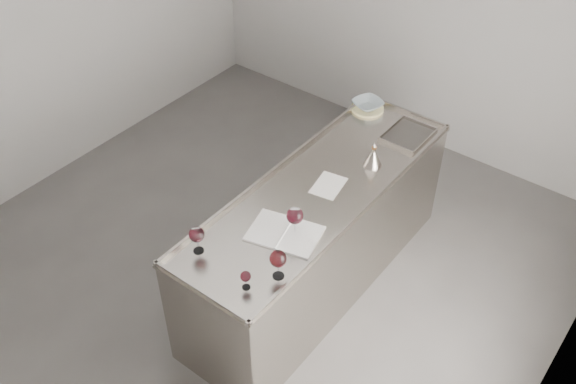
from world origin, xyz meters
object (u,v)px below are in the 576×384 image
Objects in this scene: wine_glass_middle at (295,216)px; wine_glass_small at (246,277)px; wine_funnel at (373,158)px; counter at (318,237)px; notebook at (285,233)px; ceramic_bowl at (368,104)px; wine_glass_right at (278,259)px; wine_glass_left at (197,235)px.

wine_glass_small is at bearing -85.12° from wine_glass_middle.
counter is at bearing -108.88° from wine_funnel.
wine_glass_small is 0.25× the size of notebook.
ceramic_bowl is 0.73m from wine_funnel.
wine_glass_middle is at bearing -73.92° from counter.
counter is 1.05m from wine_glass_right.
ceramic_bowl is (-0.02, 1.99, -0.09)m from wine_glass_left.
notebook is (0.33, 0.44, -0.13)m from wine_glass_left.
wine_glass_right is at bearing -84.46° from wine_funnel.
wine_glass_right is 0.39m from notebook.
wine_glass_small is 1.44m from wine_funnel.
counter is 11.99× the size of wine_glass_right.
notebook is at bearing -77.19° from ceramic_bowl.
notebook is at bearing -141.62° from wine_glass_middle.
wine_glass_left is at bearing -141.33° from notebook.
wine_funnel is at bearing 95.54° from wine_glass_right.
wine_glass_middle is 0.93× the size of ceramic_bowl.
wine_glass_middle is 1.06× the size of wine_glass_right.
wine_glass_right is at bearing 14.75° from wine_glass_left.
wine_glass_left is at bearing 173.69° from wine_glass_small.
wine_glass_left is 0.43m from wine_glass_small.
wine_glass_middle is 0.54m from wine_glass_small.
wine_funnel is (0.02, 0.91, -0.09)m from wine_glass_middle.
wine_glass_left is 0.54m from wine_glass_right.
wine_glass_small is at bearing -93.45° from notebook.
wine_funnel is (-0.12, 1.25, -0.08)m from wine_glass_right.
wine_glass_small is 2.09m from ceramic_bowl.
wine_funnel is (-0.03, 1.44, -0.03)m from wine_glass_small.
wine_glass_small is at bearing -6.31° from wine_glass_left.
counter is 0.70m from notebook.
wine_glass_left is 0.95× the size of wine_glass_right.
counter is 11.88× the size of wine_funnel.
wine_glass_right reaches higher than counter.
wine_glass_middle is 0.42× the size of notebook.
wine_glass_left is at bearing -89.41° from ceramic_bowl.
wine_funnel reaches higher than counter.
wine_glass_left is 0.89× the size of wine_glass_middle.
wine_funnel is (0.42, -0.60, 0.01)m from ceramic_bowl.
wine_funnel is at bearing 71.12° from counter.
wine_glass_small is (0.18, -1.00, 0.56)m from counter.
wine_glass_small is at bearing -79.79° from counter.
notebook is at bearing 101.07° from wine_glass_small.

